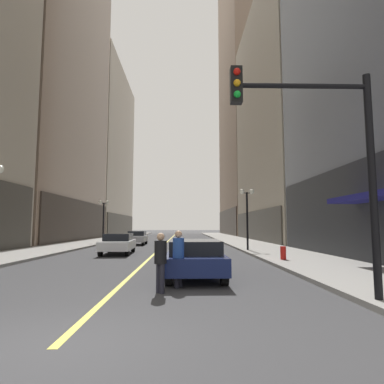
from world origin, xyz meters
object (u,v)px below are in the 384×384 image
object	(u,v)px
street_lamp_left_far	(104,212)
street_lamp_right_mid	(247,206)
car_navy	(195,257)
car_silver	(137,237)
pedestrian_in_black_coat	(161,258)
fire_hydrant_right	(283,254)
pedestrian_in_blue_hoodie	(178,254)
traffic_light_near_right	(327,145)
car_white	(118,243)

from	to	relation	value
street_lamp_left_far	street_lamp_right_mid	distance (m)	16.78
car_navy	street_lamp_right_mid	distance (m)	12.25
car_silver	pedestrian_in_black_coat	xyz separation A→B (m)	(3.94, -22.81, 0.23)
car_silver	fire_hydrant_right	size ratio (longest dim) A/B	5.07
pedestrian_in_blue_hoodie	fire_hydrant_right	bearing A→B (deg)	51.67
traffic_light_near_right	street_lamp_left_far	distance (m)	28.80
traffic_light_near_right	street_lamp_right_mid	bearing A→B (deg)	86.11
pedestrian_in_blue_hoodie	street_lamp_right_mid	xyz separation A→B (m)	(4.62, 13.07, 2.28)
traffic_light_near_right	fire_hydrant_right	size ratio (longest dim) A/B	7.06
car_navy	car_silver	distance (m)	20.80
pedestrian_in_black_coat	fire_hydrant_right	xyz separation A→B (m)	(5.60, 7.28, -0.55)
street_lamp_left_far	car_silver	bearing A→B (deg)	-26.97
street_lamp_left_far	car_navy	bearing A→B (deg)	-68.48
car_navy	pedestrian_in_black_coat	size ratio (longest dim) A/B	2.81
traffic_light_near_right	street_lamp_left_far	xyz separation A→B (m)	(-11.75, 26.29, -0.49)
car_white	street_lamp_left_far	world-z (taller)	street_lamp_left_far
pedestrian_in_blue_hoodie	traffic_light_near_right	xyz separation A→B (m)	(3.57, -2.37, 2.76)
car_navy	fire_hydrant_right	xyz separation A→B (m)	(4.58, 4.67, -0.32)
pedestrian_in_black_coat	car_silver	bearing A→B (deg)	99.80
car_navy	traffic_light_near_right	bearing A→B (deg)	-54.05
pedestrian_in_black_coat	fire_hydrant_right	distance (m)	9.20
street_lamp_left_far	fire_hydrant_right	distance (m)	22.12
pedestrian_in_black_coat	traffic_light_near_right	bearing A→B (deg)	-21.18
car_white	street_lamp_left_far	distance (m)	13.26
car_navy	car_white	bearing A→B (deg)	115.54
pedestrian_in_black_coat	fire_hydrant_right	bearing A→B (deg)	52.44
pedestrian_in_blue_hoodie	fire_hydrant_right	xyz separation A→B (m)	(5.12, 6.48, -0.58)
car_navy	street_lamp_left_far	distance (m)	23.91
pedestrian_in_blue_hoodie	street_lamp_left_far	distance (m)	25.38
car_navy	pedestrian_in_black_coat	distance (m)	2.81
car_silver	pedestrian_in_blue_hoodie	distance (m)	22.45
car_silver	street_lamp_left_far	distance (m)	4.93
car_navy	pedestrian_in_blue_hoodie	size ratio (longest dim) A/B	2.72
pedestrian_in_black_coat	street_lamp_right_mid	world-z (taller)	street_lamp_right_mid
pedestrian_in_blue_hoodie	fire_hydrant_right	world-z (taller)	pedestrian_in_blue_hoodie
pedestrian_in_blue_hoodie	traffic_light_near_right	size ratio (longest dim) A/B	0.30
street_lamp_left_far	street_lamp_right_mid	world-z (taller)	same
car_white	traffic_light_near_right	size ratio (longest dim) A/B	0.78
pedestrian_in_black_coat	street_lamp_left_far	xyz separation A→B (m)	(-7.70, 24.72, 2.31)
pedestrian_in_blue_hoodie	pedestrian_in_black_coat	world-z (taller)	pedestrian_in_blue_hoodie
car_white	car_silver	bearing A→B (deg)	91.64
pedestrian_in_black_coat	traffic_light_near_right	distance (m)	5.16
car_white	car_silver	distance (m)	10.46
car_silver	car_white	bearing A→B (deg)	-88.36
car_silver	fire_hydrant_right	xyz separation A→B (m)	(9.54, -15.53, -0.32)
car_navy	car_silver	xyz separation A→B (m)	(-4.96, 20.20, -0.01)
car_navy	pedestrian_in_black_coat	bearing A→B (deg)	-111.32
traffic_light_near_right	fire_hydrant_right	xyz separation A→B (m)	(1.55, 8.85, -3.34)
car_navy	car_white	distance (m)	10.80
traffic_light_near_right	street_lamp_right_mid	world-z (taller)	traffic_light_near_right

